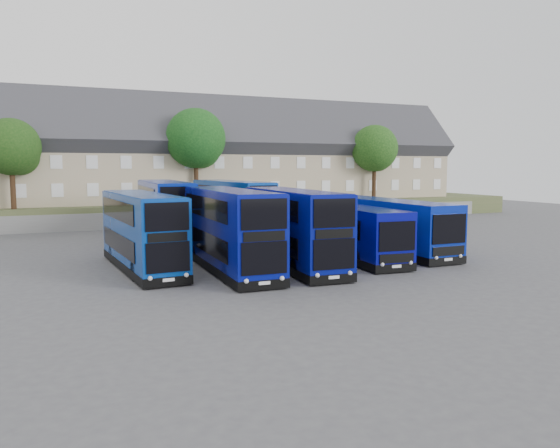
{
  "coord_description": "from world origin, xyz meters",
  "views": [
    {
      "loc": [
        -11.67,
        -26.32,
        5.59
      ],
      "look_at": [
        1.16,
        3.18,
        2.2
      ],
      "focal_mm": 35.0,
      "sensor_mm": 36.0,
      "label": 1
    }
  ],
  "objects": [
    {
      "name": "ground",
      "position": [
        0.0,
        0.0,
        0.0
      ],
      "size": [
        120.0,
        120.0,
        0.0
      ],
      "primitive_type": "plane",
      "color": "#49494E",
      "rests_on": "ground"
    },
    {
      "name": "retaining_wall",
      "position": [
        0.0,
        24.0,
        0.75
      ],
      "size": [
        70.0,
        0.4,
        1.5
      ],
      "primitive_type": "cube",
      "color": "slate",
      "rests_on": "ground"
    },
    {
      "name": "earth_bank",
      "position": [
        0.0,
        34.0,
        1.0
      ],
      "size": [
        80.0,
        20.0,
        2.0
      ],
      "primitive_type": "cube",
      "color": "#4A5932",
      "rests_on": "ground"
    },
    {
      "name": "terrace_row",
      "position": [
        3.0,
        30.0,
        6.6
      ],
      "size": [
        60.0,
        10.4,
        11.2
      ],
      "color": "tan",
      "rests_on": "earth_bank"
    },
    {
      "name": "dd_front_left",
      "position": [
        -6.87,
        3.49,
        2.02
      ],
      "size": [
        3.03,
        10.49,
        4.12
      ],
      "rotation": [
        0.0,
        0.0,
        0.06
      ],
      "color": "#08389C",
      "rests_on": "ground"
    },
    {
      "name": "dd_front_mid",
      "position": [
        -2.57,
        1.38,
        2.13
      ],
      "size": [
        2.85,
        10.99,
        4.34
      ],
      "rotation": [
        0.0,
        0.0,
        -0.03
      ],
      "color": "#071088",
      "rests_on": "ground"
    },
    {
      "name": "dd_front_right",
      "position": [
        1.08,
        1.16,
        2.09
      ],
      "size": [
        3.15,
        10.86,
        4.26
      ],
      "rotation": [
        0.0,
        0.0,
        -0.07
      ],
      "color": "#070F81",
      "rests_on": "ground"
    },
    {
      "name": "dd_rear_left",
      "position": [
        -3.58,
        13.4,
        2.21
      ],
      "size": [
        3.14,
        11.42,
        4.49
      ],
      "rotation": [
        0.0,
        0.0,
        -0.05
      ],
      "color": "#08249C",
      "rests_on": "ground"
    },
    {
      "name": "dd_rear_right",
      "position": [
        2.35,
        15.68,
        2.16
      ],
      "size": [
        3.66,
        11.25,
        4.39
      ],
      "rotation": [
        0.0,
        0.0,
        0.1
      ],
      "color": "navy",
      "rests_on": "ground"
    },
    {
      "name": "coach_east_a",
      "position": [
        5.55,
        2.82,
        1.57
      ],
      "size": [
        3.32,
        11.87,
        3.2
      ],
      "rotation": [
        0.0,
        0.0,
        -0.07
      ],
      "color": "#070989",
      "rests_on": "ground"
    },
    {
      "name": "coach_east_b",
      "position": [
        9.1,
        3.87,
        1.68
      ],
      "size": [
        2.72,
        12.56,
        3.43
      ],
      "rotation": [
        0.0,
        0.0,
        -0.01
      ],
      "color": "#081F9B",
      "rests_on": "ground"
    },
    {
      "name": "tree_west",
      "position": [
        -13.85,
        25.1,
        7.05
      ],
      "size": [
        4.8,
        4.8,
        7.65
      ],
      "color": "#382314",
      "rests_on": "earth_bank"
    },
    {
      "name": "tree_mid",
      "position": [
        2.15,
        25.6,
        8.07
      ],
      "size": [
        5.76,
        5.76,
        9.18
      ],
      "color": "#382314",
      "rests_on": "earth_bank"
    },
    {
      "name": "tree_east",
      "position": [
        22.15,
        25.1,
        7.39
      ],
      "size": [
        5.12,
        5.12,
        8.16
      ],
      "color": "#382314",
      "rests_on": "earth_bank"
    },
    {
      "name": "tree_far",
      "position": [
        28.15,
        32.1,
        7.73
      ],
      "size": [
        5.44,
        5.44,
        8.67
      ],
      "color": "#382314",
      "rests_on": "earth_bank"
    }
  ]
}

